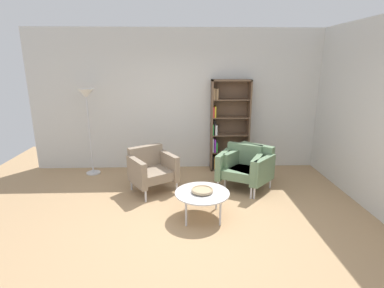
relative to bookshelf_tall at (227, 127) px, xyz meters
name	(u,v)px	position (x,y,z in m)	size (l,w,h in m)	color
ground_plane	(188,223)	(-0.86, -2.26, -0.92)	(8.32, 8.32, 0.00)	tan
plaster_back_panel	(185,101)	(-0.86, 0.20, 0.53)	(6.40, 0.12, 2.90)	silver
plaster_right_partition	(373,115)	(2.00, -1.66, 0.53)	(0.12, 5.20, 2.90)	silver
bookshelf_tall	(227,127)	(0.00, 0.00, 0.00)	(0.80, 0.30, 1.90)	brown
coffee_table_low	(202,194)	(-0.65, -2.08, -0.55)	(0.80, 0.80, 0.40)	silver
decorative_bowl	(202,190)	(-0.65, -2.08, -0.48)	(0.32, 0.32, 0.05)	tan
armchair_near_window	(241,166)	(0.12, -1.03, -0.50)	(0.92, 0.90, 0.78)	slate
armchair_by_bookshelf	(152,169)	(-1.49, -1.09, -0.50)	(0.94, 0.92, 0.78)	gray
armchair_corner_red	(250,166)	(0.29, -1.03, -0.50)	(0.95, 0.95, 0.78)	slate
floor_lamp_torchiere	(87,104)	(-2.79, -0.19, 0.53)	(0.32, 0.32, 1.74)	silver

